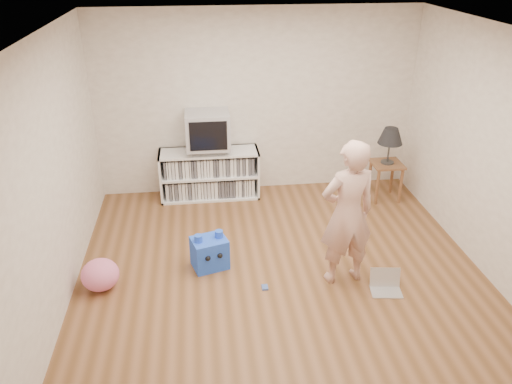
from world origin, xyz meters
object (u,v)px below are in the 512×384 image
at_px(person, 347,214).
at_px(side_table, 386,172).
at_px(media_unit, 210,173).
at_px(plush_pink, 100,275).
at_px(crt_tv, 208,130).
at_px(plush_blue, 210,252).
at_px(dvd_deck, 209,149).
at_px(table_lamp, 391,137).
at_px(laptop, 385,285).

bearing_deg(person, side_table, -130.26).
xyz_separation_m(media_unit, plush_pink, (-1.24, -2.06, -0.18)).
distance_m(crt_tv, plush_blue, 1.97).
bearing_deg(crt_tv, side_table, -8.41).
relative_size(dvd_deck, crt_tv, 0.75).
xyz_separation_m(media_unit, side_table, (2.48, -0.39, 0.07)).
height_order(dvd_deck, crt_tv, crt_tv).
height_order(table_lamp, plush_blue, table_lamp).
xyz_separation_m(table_lamp, person, (-1.13, -1.82, -0.13)).
height_order(side_table, person, person).
bearing_deg(table_lamp, plush_blue, -151.06).
relative_size(dvd_deck, side_table, 0.82).
relative_size(media_unit, crt_tv, 2.33).
bearing_deg(side_table, media_unit, 171.16).
bearing_deg(person, dvd_deck, -66.75).
height_order(person, plush_pink, person).
height_order(table_lamp, plush_pink, table_lamp).
distance_m(dvd_deck, plush_blue, 1.87).
distance_m(media_unit, side_table, 2.51).
bearing_deg(plush_blue, media_unit, 71.24).
bearing_deg(dvd_deck, side_table, -8.49).
bearing_deg(crt_tv, media_unit, 90.00).
height_order(table_lamp, person, person).
bearing_deg(plush_pink, dvd_deck, 58.70).
height_order(person, laptop, person).
bearing_deg(media_unit, dvd_deck, -90.00).
distance_m(person, plush_blue, 1.61).
xyz_separation_m(side_table, table_lamp, (0.00, 0.00, 0.53)).
bearing_deg(table_lamp, plush_pink, -155.81).
relative_size(crt_tv, table_lamp, 1.17).
distance_m(dvd_deck, person, 2.58).
relative_size(table_lamp, person, 0.32).
distance_m(side_table, table_lamp, 0.53).
relative_size(plush_blue, plush_pink, 1.13).
xyz_separation_m(side_table, laptop, (-0.72, -2.06, -0.36)).
xyz_separation_m(laptop, plush_pink, (-3.01, 0.39, 0.11)).
relative_size(table_lamp, plush_blue, 1.14).
bearing_deg(laptop, crt_tv, 134.18).
distance_m(side_table, plush_blue, 2.93).
relative_size(media_unit, side_table, 2.55).
bearing_deg(side_table, dvd_deck, 171.51).
bearing_deg(table_lamp, media_unit, 171.16).
xyz_separation_m(plush_blue, plush_pink, (-1.17, -0.26, -0.02)).
bearing_deg(side_table, crt_tv, 171.59).
xyz_separation_m(dvd_deck, side_table, (2.48, -0.37, -0.32)).
distance_m(person, laptop, 0.89).
bearing_deg(crt_tv, table_lamp, -8.41).
distance_m(media_unit, plush_blue, 1.81).
relative_size(media_unit, table_lamp, 2.72).
xyz_separation_m(crt_tv, plush_blue, (-0.07, -1.78, -0.83)).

